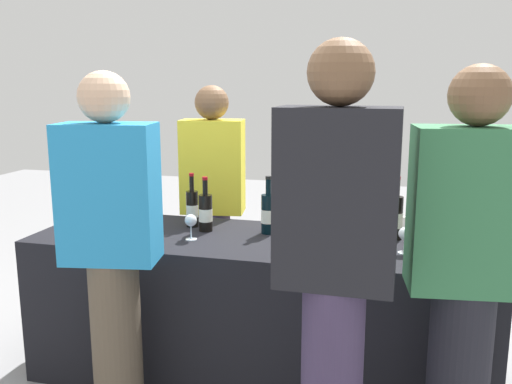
% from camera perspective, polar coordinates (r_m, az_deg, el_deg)
% --- Properties ---
extents(ground_plane, '(12.00, 12.00, 0.00)m').
position_cam_1_polar(ground_plane, '(3.21, 0.00, -18.47)').
color(ground_plane, gray).
extents(tasting_table, '(2.38, 0.74, 0.79)m').
position_cam_1_polar(tasting_table, '(3.03, 0.00, -12.01)').
color(tasting_table, black).
rests_on(tasting_table, ground_plane).
extents(wine_bottle_0, '(0.07, 0.07, 0.30)m').
position_cam_1_polar(wine_bottle_0, '(3.35, -13.89, -1.09)').
color(wine_bottle_0, black).
rests_on(wine_bottle_0, tasting_table).
extents(wine_bottle_1, '(0.07, 0.07, 0.31)m').
position_cam_1_polar(wine_bottle_1, '(3.13, -6.63, -1.66)').
color(wine_bottle_1, black).
rests_on(wine_bottle_1, tasting_table).
extents(wine_bottle_2, '(0.08, 0.08, 0.30)m').
position_cam_1_polar(wine_bottle_2, '(3.03, -5.25, -2.09)').
color(wine_bottle_2, black).
rests_on(wine_bottle_2, tasting_table).
extents(wine_bottle_3, '(0.08, 0.08, 0.31)m').
position_cam_1_polar(wine_bottle_3, '(2.98, 1.28, -2.21)').
color(wine_bottle_3, black).
rests_on(wine_bottle_3, tasting_table).
extents(wine_bottle_4, '(0.06, 0.06, 0.30)m').
position_cam_1_polar(wine_bottle_4, '(2.99, 6.92, -2.33)').
color(wine_bottle_4, black).
rests_on(wine_bottle_4, tasting_table).
extents(wine_bottle_5, '(0.07, 0.07, 0.33)m').
position_cam_1_polar(wine_bottle_5, '(2.95, 14.31, -2.53)').
color(wine_bottle_5, black).
rests_on(wine_bottle_5, tasting_table).
extents(wine_bottle_6, '(0.08, 0.08, 0.32)m').
position_cam_1_polar(wine_bottle_6, '(2.89, 16.51, -3.03)').
color(wine_bottle_6, black).
rests_on(wine_bottle_6, tasting_table).
extents(wine_bottle_7, '(0.08, 0.08, 0.31)m').
position_cam_1_polar(wine_bottle_7, '(2.92, 18.19, -3.00)').
color(wine_bottle_7, black).
rests_on(wine_bottle_7, tasting_table).
extents(wine_glass_0, '(0.06, 0.06, 0.14)m').
position_cam_1_polar(wine_glass_0, '(2.88, -6.77, -3.06)').
color(wine_glass_0, silver).
rests_on(wine_glass_0, tasting_table).
extents(wine_glass_1, '(0.07, 0.07, 0.14)m').
position_cam_1_polar(wine_glass_1, '(2.76, 5.30, -3.51)').
color(wine_glass_1, silver).
rests_on(wine_glass_1, tasting_table).
extents(wine_glass_2, '(0.07, 0.07, 0.15)m').
position_cam_1_polar(wine_glass_2, '(2.62, 8.67, -4.30)').
color(wine_glass_2, silver).
rests_on(wine_glass_2, tasting_table).
extents(wine_glass_3, '(0.06, 0.06, 0.13)m').
position_cam_1_polar(wine_glass_3, '(2.73, 15.19, -4.32)').
color(wine_glass_3, silver).
rests_on(wine_glass_3, tasting_table).
extents(server_pouring, '(0.42, 0.27, 1.58)m').
position_cam_1_polar(server_pouring, '(3.52, -4.46, -0.89)').
color(server_pouring, '#3F3351').
rests_on(server_pouring, ground_plane).
extents(guest_0, '(0.45, 0.30, 1.64)m').
position_cam_1_polar(guest_0, '(2.53, -14.73, -5.28)').
color(guest_0, brown).
rests_on(guest_0, ground_plane).
extents(guest_1, '(0.43, 0.24, 1.75)m').
position_cam_1_polar(guest_1, '(2.05, 8.20, -7.28)').
color(guest_1, '#3F3351').
rests_on(guest_1, ground_plane).
extents(guest_2, '(0.46, 0.29, 1.66)m').
position_cam_1_polar(guest_2, '(2.25, 20.94, -7.69)').
color(guest_2, black).
rests_on(guest_2, ground_plane).
extents(menu_board, '(0.45, 0.13, 0.71)m').
position_cam_1_polar(menu_board, '(3.95, 16.29, -7.47)').
color(menu_board, white).
rests_on(menu_board, ground_plane).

